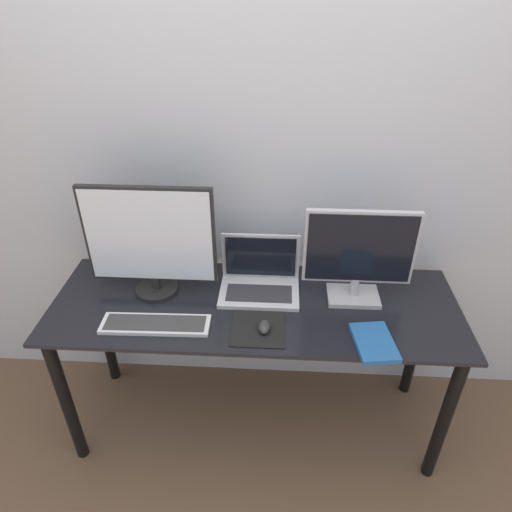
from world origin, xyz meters
The scene contains 10 objects.
ground_plane centered at (0.00, 0.00, 0.00)m, with size 12.00×12.00×0.00m, color brown.
wall_back centered at (0.00, 0.67, 1.25)m, with size 7.00×0.05×2.50m.
desk centered at (0.00, 0.30, 0.63)m, with size 1.74×0.60×0.76m.
monitor_left centered at (-0.44, 0.37, 1.02)m, with size 0.55×0.19×0.50m.
monitor_right centered at (0.42, 0.37, 0.98)m, with size 0.45×0.15×0.42m.
laptop centered at (0.02, 0.41, 0.82)m, with size 0.35×0.23×0.24m.
keyboard centered at (-0.39, 0.14, 0.77)m, with size 0.44×0.13×0.02m.
mousepad centered at (0.02, 0.14, 0.76)m, with size 0.21×0.21×0.00m.
mouse centered at (0.05, 0.13, 0.78)m, with size 0.04×0.07×0.04m.
book centered at (0.47, 0.08, 0.77)m, with size 0.17×0.23×0.02m.
Camera 1 is at (0.09, -1.22, 1.99)m, focal length 32.00 mm.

